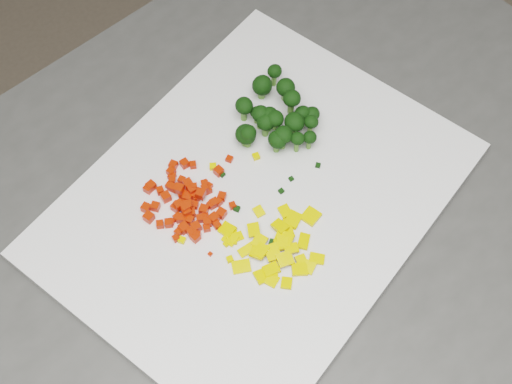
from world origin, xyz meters
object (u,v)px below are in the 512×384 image
pepper_pile (273,240)px  counter_block (244,373)px  carrot_pile (189,195)px  broccoli_pile (287,107)px  cutting_board (256,199)px

pepper_pile → counter_block: bearing=163.2°
carrot_pile → pepper_pile: bearing=-61.3°
counter_block → broccoli_pile: 0.52m
carrot_pile → broccoli_pile: (0.15, 0.03, 0.01)m
cutting_board → pepper_pile: 0.06m
cutting_board → broccoli_pile: broccoli_pile is taller
pepper_pile → cutting_board: bearing=75.6°
pepper_pile → broccoli_pile: (0.10, 0.12, 0.02)m
counter_block → cutting_board: bearing=42.2°
counter_block → cutting_board: cutting_board is taller
counter_block → cutting_board: (0.05, 0.05, 0.46)m
counter_block → pepper_pile: bearing=-16.8°
pepper_pile → broccoli_pile: size_ratio=0.97×
counter_block → broccoli_pile: bearing=40.3°
cutting_board → broccoli_pile: size_ratio=3.75×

